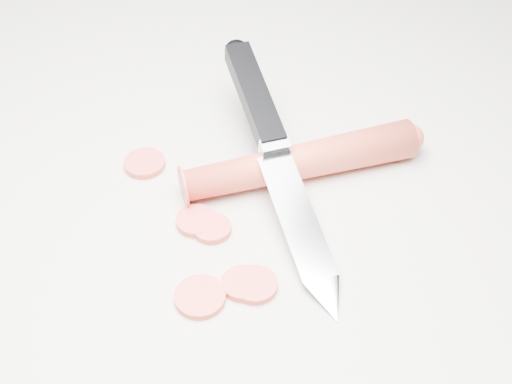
% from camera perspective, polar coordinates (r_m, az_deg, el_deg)
% --- Properties ---
extents(ground, '(2.40, 2.40, 0.00)m').
position_cam_1_polar(ground, '(0.60, -2.47, -0.93)').
color(ground, beige).
rests_on(ground, ground).
extents(carrot, '(0.18, 0.16, 0.03)m').
position_cam_1_polar(carrot, '(0.62, 3.58, 2.45)').
color(carrot, red).
rests_on(carrot, ground).
extents(carrot_slice_0, '(0.03, 0.03, 0.01)m').
position_cam_1_polar(carrot_slice_0, '(0.59, -4.79, -2.34)').
color(carrot_slice_0, '#EE443F').
rests_on(carrot_slice_0, ground).
extents(carrot_slice_1, '(0.03, 0.03, 0.01)m').
position_cam_1_polar(carrot_slice_1, '(0.54, -0.08, -7.44)').
color(carrot_slice_1, '#EE443F').
rests_on(carrot_slice_1, ground).
extents(carrot_slice_2, '(0.04, 0.04, 0.01)m').
position_cam_1_polar(carrot_slice_2, '(0.64, -8.91, 2.26)').
color(carrot_slice_2, '#EE443F').
rests_on(carrot_slice_2, ground).
extents(carrot_slice_3, '(0.04, 0.04, 0.01)m').
position_cam_1_polar(carrot_slice_3, '(0.54, -4.50, -8.38)').
color(carrot_slice_3, '#EE443F').
rests_on(carrot_slice_3, ground).
extents(carrot_slice_4, '(0.03, 0.03, 0.01)m').
position_cam_1_polar(carrot_slice_4, '(0.54, -1.08, -7.34)').
color(carrot_slice_4, '#EE443F').
rests_on(carrot_slice_4, ground).
extents(carrot_slice_5, '(0.03, 0.03, 0.01)m').
position_cam_1_polar(carrot_slice_5, '(0.58, -3.55, -2.92)').
color(carrot_slice_5, '#EE443F').
rests_on(carrot_slice_5, ground).
extents(kitchen_knife, '(0.21, 0.23, 0.07)m').
position_cam_1_polar(kitchen_knife, '(0.59, 2.01, 2.55)').
color(kitchen_knife, '#B8BABF').
rests_on(kitchen_knife, ground).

